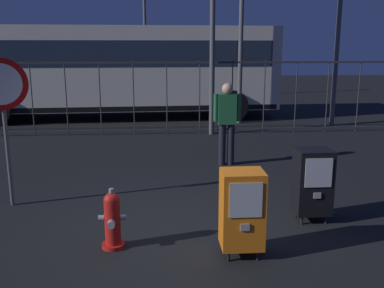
{
  "coord_description": "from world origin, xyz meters",
  "views": [
    {
      "loc": [
        -0.18,
        -5.33,
        2.39
      ],
      "look_at": [
        0.3,
        1.2,
        0.9
      ],
      "focal_mm": 40.45,
      "sensor_mm": 36.0,
      "label": 1
    }
  ],
  "objects_px": {
    "newspaper_box_primary": "(313,181)",
    "bus_near": "(118,67)",
    "street_light_near_left": "(144,12)",
    "pedestrian": "(227,119)",
    "newspaper_box_secondary": "(242,209)",
    "stop_sign": "(3,101)",
    "fire_hydrant": "(112,220)"
  },
  "relations": [
    {
      "from": "pedestrian",
      "to": "stop_sign",
      "type": "bearing_deg",
      "value": -150.29
    },
    {
      "from": "fire_hydrant",
      "to": "newspaper_box_secondary",
      "type": "bearing_deg",
      "value": -11.79
    },
    {
      "from": "fire_hydrant",
      "to": "newspaper_box_primary",
      "type": "relative_size",
      "value": 0.73
    },
    {
      "from": "newspaper_box_primary",
      "to": "newspaper_box_secondary",
      "type": "bearing_deg",
      "value": -140.63
    },
    {
      "from": "newspaper_box_primary",
      "to": "newspaper_box_secondary",
      "type": "xyz_separation_m",
      "value": [
        -1.16,
        -0.96,
        0.0
      ]
    },
    {
      "from": "street_light_near_left",
      "to": "pedestrian",
      "type": "bearing_deg",
      "value": -80.28
    },
    {
      "from": "pedestrian",
      "to": "street_light_near_left",
      "type": "bearing_deg",
      "value": 99.72
    },
    {
      "from": "newspaper_box_secondary",
      "to": "street_light_near_left",
      "type": "bearing_deg",
      "value": 95.72
    },
    {
      "from": "pedestrian",
      "to": "bus_near",
      "type": "bearing_deg",
      "value": 113.58
    },
    {
      "from": "fire_hydrant",
      "to": "street_light_near_left",
      "type": "relative_size",
      "value": 0.11
    },
    {
      "from": "stop_sign",
      "to": "pedestrian",
      "type": "relative_size",
      "value": 1.34
    },
    {
      "from": "fire_hydrant",
      "to": "street_light_near_left",
      "type": "distance_m",
      "value": 15.5
    },
    {
      "from": "fire_hydrant",
      "to": "stop_sign",
      "type": "distance_m",
      "value": 2.61
    },
    {
      "from": "newspaper_box_secondary",
      "to": "stop_sign",
      "type": "relative_size",
      "value": 0.46
    },
    {
      "from": "fire_hydrant",
      "to": "street_light_near_left",
      "type": "bearing_deg",
      "value": 90.14
    },
    {
      "from": "newspaper_box_secondary",
      "to": "bus_near",
      "type": "xyz_separation_m",
      "value": [
        -2.32,
        10.21,
        1.14
      ]
    },
    {
      "from": "newspaper_box_primary",
      "to": "bus_near",
      "type": "bearing_deg",
      "value": 110.62
    },
    {
      "from": "stop_sign",
      "to": "bus_near",
      "type": "relative_size",
      "value": 0.21
    },
    {
      "from": "newspaper_box_secondary",
      "to": "pedestrian",
      "type": "relative_size",
      "value": 0.61
    },
    {
      "from": "fire_hydrant",
      "to": "pedestrian",
      "type": "height_order",
      "value": "pedestrian"
    },
    {
      "from": "stop_sign",
      "to": "street_light_near_left",
      "type": "relative_size",
      "value": 0.34
    },
    {
      "from": "fire_hydrant",
      "to": "pedestrian",
      "type": "bearing_deg",
      "value": 61.9
    },
    {
      "from": "bus_near",
      "to": "pedestrian",
      "type": "bearing_deg",
      "value": -68.82
    },
    {
      "from": "newspaper_box_secondary",
      "to": "street_light_near_left",
      "type": "xyz_separation_m",
      "value": [
        -1.54,
        15.41,
        3.29
      ]
    },
    {
      "from": "newspaper_box_primary",
      "to": "street_light_near_left",
      "type": "bearing_deg",
      "value": 100.61
    },
    {
      "from": "stop_sign",
      "to": "pedestrian",
      "type": "bearing_deg",
      "value": 29.71
    },
    {
      "from": "bus_near",
      "to": "fire_hydrant",
      "type": "bearing_deg",
      "value": -87.7
    },
    {
      "from": "fire_hydrant",
      "to": "bus_near",
      "type": "height_order",
      "value": "bus_near"
    },
    {
      "from": "newspaper_box_primary",
      "to": "stop_sign",
      "type": "xyz_separation_m",
      "value": [
        -4.36,
        0.9,
        1.03
      ]
    },
    {
      "from": "stop_sign",
      "to": "fire_hydrant",
      "type": "bearing_deg",
      "value": -42.37
    },
    {
      "from": "fire_hydrant",
      "to": "newspaper_box_secondary",
      "type": "distance_m",
      "value": 1.55
    },
    {
      "from": "pedestrian",
      "to": "newspaper_box_primary",
      "type": "bearing_deg",
      "value": -76.01
    }
  ]
}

